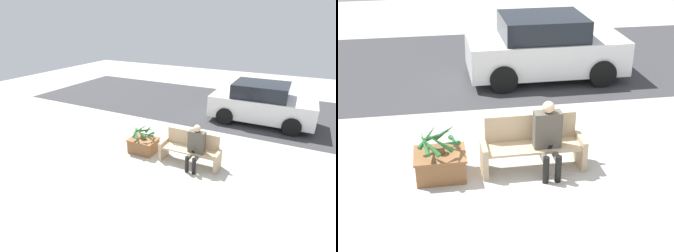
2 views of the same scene
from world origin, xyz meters
TOP-DOWN VIEW (x-y plane):
  - ground_plane at (0.00, 0.00)m, footprint 30.00×30.00m
  - road_surface at (0.00, 6.02)m, footprint 20.00×6.00m
  - bench at (0.01, 0.56)m, footprint 1.73×0.51m
  - person_seated at (0.23, 0.38)m, footprint 0.45×0.57m
  - planter_box at (-1.52, 0.51)m, footprint 0.84×0.67m
  - potted_plant at (-1.52, 0.52)m, footprint 0.71×0.71m
  - parked_car at (1.23, 4.78)m, footprint 3.83×1.98m

SIDE VIEW (x-z plane):
  - ground_plane at x=0.00m, z-range 0.00..0.00m
  - road_surface at x=0.00m, z-range 0.00..0.01m
  - planter_box at x=-1.52m, z-range 0.02..0.45m
  - bench at x=0.01m, z-range -0.03..0.87m
  - potted_plant at x=-1.52m, z-range 0.42..0.90m
  - person_seated at x=0.23m, z-range 0.06..1.30m
  - parked_car at x=1.23m, z-range -0.02..1.54m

